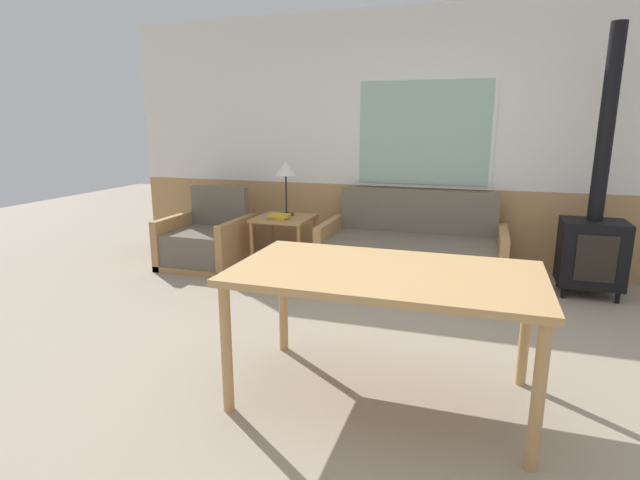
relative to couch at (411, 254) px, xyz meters
The scene contains 9 objects.
ground_plane 2.09m from the couch, 85.74° to the right, with size 16.00×16.00×0.00m, color gray.
wall_back 1.24m from the couch, 75.38° to the left, with size 7.20×0.09×2.70m.
couch is the anchor object (origin of this frame).
armchair 2.22m from the couch, behind, with size 0.84×0.79×0.84m.
side_table 1.38m from the couch, behind, with size 0.59×0.59×0.56m.
table_lamp 1.59m from the couch, behind, with size 0.23×0.23×0.59m.
book_stack 1.42m from the couch, behind, with size 0.23×0.18×0.05m.
dining_table 2.36m from the couch, 85.92° to the right, with size 1.66×0.92×0.76m.
wood_stove 1.64m from the couch, ahead, with size 0.54×0.43×2.35m.
Camera 1 is at (0.48, -2.82, 1.54)m, focal length 28.00 mm.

